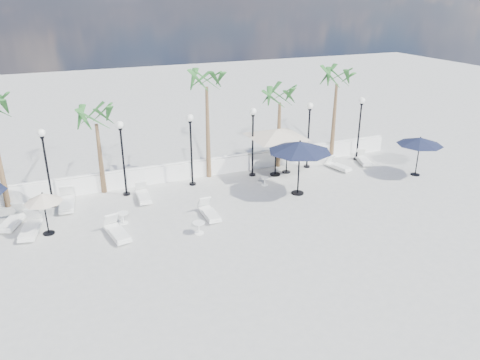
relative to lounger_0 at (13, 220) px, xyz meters
name	(u,v)px	position (x,y,z in m)	size (l,w,h in m)	color
ground	(239,240)	(8.67, -5.06, -0.24)	(100.00, 100.00, 0.00)	#A3A39E
balustrade	(187,170)	(8.67, 2.44, 0.22)	(26.00, 0.30, 1.01)	white
lamppost_1	(45,157)	(1.67, 1.44, 2.25)	(0.36, 0.36, 3.84)	black
lamppost_2	(122,148)	(5.17, 1.44, 2.25)	(0.36, 0.36, 3.84)	black
lamppost_3	(191,140)	(8.67, 1.44, 2.25)	(0.36, 0.36, 3.84)	black
lamppost_4	(253,133)	(12.17, 1.44, 2.25)	(0.36, 0.36, 3.84)	black
lamppost_5	(309,126)	(15.67, 1.44, 2.25)	(0.36, 0.36, 3.84)	black
lamppost_6	(360,120)	(19.17, 1.44, 2.25)	(0.36, 0.36, 3.84)	black
palm_1	(96,121)	(4.17, 2.24, 3.51)	(2.60, 2.60, 4.70)	brown
palm_2	(207,85)	(9.87, 2.24, 4.87)	(2.60, 2.60, 6.10)	brown
palm_3	(280,100)	(14.17, 2.24, 3.71)	(2.60, 2.60, 4.90)	brown
palm_4	(337,82)	(17.87, 2.24, 4.48)	(2.60, 2.60, 5.70)	brown
lounger_0	(13,220)	(0.00, 0.00, 0.00)	(1.32, 2.02, 0.72)	white
lounger_1	(117,232)	(4.05, -2.84, 0.00)	(0.94, 1.99, 0.72)	white
lounger_2	(30,228)	(0.69, -1.12, 0.01)	(1.03, 2.11, 0.76)	white
lounger_3	(67,202)	(2.29, 1.04, 0.01)	(0.86, 2.10, 0.77)	white
lounger_4	(143,195)	(5.85, 0.53, -0.02)	(0.69, 1.84, 0.68)	white
lounger_5	(209,212)	(8.23, -2.56, -0.02)	(0.59, 1.78, 0.67)	white
lounger_6	(363,160)	(19.18, 0.75, -0.02)	(1.08, 1.83, 0.65)	white
lounger_7	(338,166)	(17.17, 0.44, -0.03)	(0.94, 1.78, 0.64)	white
side_table_0	(123,217)	(4.49, -1.66, 0.06)	(0.52, 0.52, 0.50)	white
side_table_1	(199,227)	(7.30, -3.87, 0.07)	(0.53, 0.53, 0.51)	white
side_table_2	(265,180)	(12.20, -0.10, 0.02)	(0.45, 0.45, 0.44)	white
parasol_navy_mid	(300,147)	(13.27, -1.77, 2.26)	(3.18, 3.18, 2.85)	black
parasol_navy_right	(420,141)	(20.67, -2.02, 1.73)	(2.50, 2.50, 2.24)	black
parasol_cream_sq_a	(276,130)	(13.39, 1.03, 2.36)	(5.73, 5.73, 2.82)	black
parasol_cream_sq_b	(288,137)	(14.16, 1.14, 1.85)	(4.52, 4.52, 2.27)	black
parasol_cream_small	(43,198)	(1.38, -1.44, 1.40)	(1.57, 1.57, 1.92)	black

